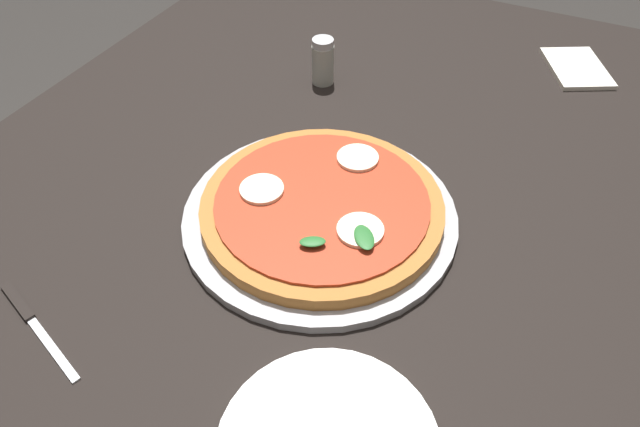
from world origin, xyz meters
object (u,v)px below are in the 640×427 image
at_px(dining_table, 260,287).
at_px(napkin, 577,68).
at_px(serving_tray, 320,216).
at_px(pizza, 322,206).
at_px(pepper_shaker, 323,61).
at_px(knife, 29,317).

xyz_separation_m(dining_table, napkin, (0.59, -0.29, 0.09)).
distance_m(dining_table, napkin, 0.67).
xyz_separation_m(serving_tray, pizza, (0.00, -0.00, 0.02)).
distance_m(napkin, pepper_shaker, 0.44).
height_order(dining_table, serving_tray, serving_tray).
distance_m(dining_table, serving_tray, 0.13).
xyz_separation_m(dining_table, pizza, (0.07, -0.06, 0.11)).
distance_m(knife, pepper_shaker, 0.58).
height_order(dining_table, knife, knife).
distance_m(pizza, pepper_shaker, 0.33).
height_order(serving_tray, napkin, serving_tray).
bearing_deg(knife, dining_table, -39.35).
distance_m(dining_table, pizza, 0.14).
xyz_separation_m(napkin, pepper_shaker, (-0.22, 0.38, 0.03)).
bearing_deg(pepper_shaker, napkin, -59.40).
relative_size(pizza, knife, 1.88).
bearing_deg(dining_table, knife, 140.65).
distance_m(pizza, knife, 0.36).
height_order(dining_table, napkin, napkin).
relative_size(napkin, knife, 0.80).
bearing_deg(knife, serving_tray, -38.48).
height_order(serving_tray, pizza, pizza).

